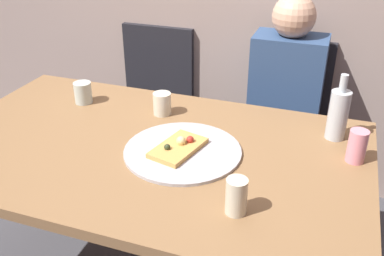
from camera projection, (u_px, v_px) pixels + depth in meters
The scene contains 11 objects.
dining_table at pixel (148, 161), 1.69m from camera, with size 1.65×0.98×0.73m.
pizza_tray at pixel (183, 150), 1.61m from camera, with size 0.44×0.44×0.01m, color #ADADB2.
pizza_slice_last at pixel (179, 147), 1.60m from camera, with size 0.18×0.24×0.05m.
wine_bottle at pixel (338, 114), 1.66m from camera, with size 0.08×0.08×0.26m.
tumbler_near at pixel (236, 196), 1.28m from camera, with size 0.07×0.07×0.12m, color beige.
tumbler_far at pixel (83, 93), 1.98m from camera, with size 0.08×0.08×0.10m, color #B7C6BC.
wine_glass at pixel (162, 104), 1.87m from camera, with size 0.08×0.08×0.10m, color beige.
soda_can at pixel (357, 146), 1.53m from camera, with size 0.07×0.07×0.12m, color pink.
chair_left at pixel (152, 95), 2.61m from camera, with size 0.44×0.44×0.90m.
chair_right at pixel (284, 114), 2.38m from camera, with size 0.44×0.44×0.90m.
guest_in_sweater at pixel (282, 104), 2.20m from camera, with size 0.36×0.56×1.17m.
Camera 1 is at (0.64, -1.29, 1.58)m, focal length 40.72 mm.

